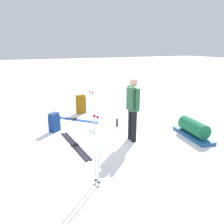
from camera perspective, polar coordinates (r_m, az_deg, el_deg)
ground_plane at (r=6.52m, az=0.00°, el=-5.90°), size 80.00×80.00×0.00m
skier_standing at (r=5.92m, az=5.30°, el=1.43°), size 0.57×0.23×1.70m
ski_pair_near at (r=5.96m, az=-9.43°, el=-8.28°), size 1.90×0.31×0.05m
ski_pair_far at (r=7.94m, az=-9.55°, el=-1.88°), size 1.46×1.37×0.05m
backpack_large_dark at (r=6.96m, az=-14.46°, el=-2.54°), size 0.35×0.37×0.57m
backpack_bright at (r=8.61m, az=-7.89°, el=1.96°), size 0.27×0.37×0.71m
ski_poles_planted_near at (r=6.38m, az=-5.18°, el=0.27°), size 0.19×0.10×1.28m
ski_poles_planted_far at (r=4.05m, az=-3.93°, el=-8.99°), size 0.16×0.10×1.35m
gear_sled at (r=6.75m, az=19.99°, el=-4.12°), size 1.44×0.65×0.49m
thermos_bottle at (r=7.16m, az=1.27°, el=-2.71°), size 0.07×0.07×0.26m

